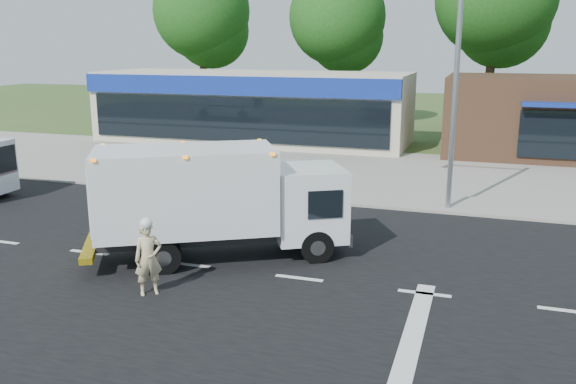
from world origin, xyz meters
name	(u,v)px	position (x,y,z in m)	size (l,w,h in m)	color
ground	(299,279)	(0.00, 0.00, 0.00)	(120.00, 120.00, 0.00)	#385123
road_asphalt	(299,279)	(0.00, 0.00, 0.00)	(60.00, 14.00, 0.02)	black
sidewalk	(365,198)	(0.00, 8.20, 0.06)	(60.00, 2.40, 0.12)	gray
parking_apron	(390,169)	(0.00, 14.00, 0.01)	(60.00, 9.00, 0.02)	gray
lane_markings	(340,307)	(1.35, -1.35, 0.02)	(55.20, 7.00, 0.01)	silver
ems_box_truck	(215,195)	(-2.54, 0.74, 1.73)	(6.91, 5.12, 3.00)	black
emergency_worker	(148,257)	(-2.96, -1.95, 0.89)	(0.74, 0.71, 1.82)	#CCB788
retail_strip_mall	(253,107)	(-9.00, 19.93, 2.01)	(18.00, 6.20, 4.00)	beige
brown_storefront	(549,117)	(7.00, 19.98, 2.00)	(10.00, 6.70, 4.00)	#382316
traffic_signal_pole	(437,64)	(2.35, 7.60, 4.92)	(3.51, 0.25, 8.00)	gray
background_trees	(416,15)	(-0.85, 28.16, 7.38)	(36.77, 7.39, 12.10)	#332114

